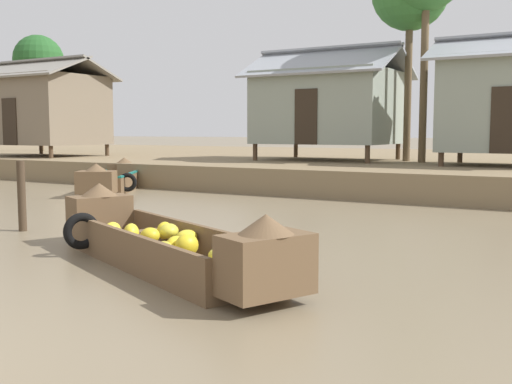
{
  "coord_description": "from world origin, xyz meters",
  "views": [
    {
      "loc": [
        5.01,
        -1.33,
        1.73
      ],
      "look_at": [
        0.33,
        6.67,
        0.81
      ],
      "focal_mm": 42.72,
      "sensor_mm": 36.0,
      "label": 1
    }
  ],
  "objects_px": {
    "banana_boat": "(164,242)",
    "stilt_house_left": "(44,109)",
    "palm_tree_near": "(38,61)",
    "mooring_post": "(22,196)",
    "stilt_house_mid_left": "(328,106)",
    "cargo_boat_upstream": "(112,179)"
  },
  "relations": [
    {
      "from": "cargo_boat_upstream",
      "to": "stilt_house_left",
      "type": "xyz_separation_m",
      "value": [
        -7.54,
        4.09,
        2.3
      ]
    },
    {
      "from": "stilt_house_left",
      "to": "palm_tree_near",
      "type": "bearing_deg",
      "value": 141.06
    },
    {
      "from": "banana_boat",
      "to": "stilt_house_left",
      "type": "distance_m",
      "value": 18.97
    },
    {
      "from": "banana_boat",
      "to": "stilt_house_mid_left",
      "type": "height_order",
      "value": "stilt_house_mid_left"
    },
    {
      "from": "banana_boat",
      "to": "cargo_boat_upstream",
      "type": "relative_size",
      "value": 1.16
    },
    {
      "from": "banana_boat",
      "to": "stilt_house_mid_left",
      "type": "bearing_deg",
      "value": 105.28
    },
    {
      "from": "cargo_boat_upstream",
      "to": "palm_tree_near",
      "type": "relative_size",
      "value": 0.72
    },
    {
      "from": "banana_boat",
      "to": "stilt_house_left",
      "type": "xyz_separation_m",
      "value": [
        -15.17,
        11.16,
        2.32
      ]
    },
    {
      "from": "stilt_house_mid_left",
      "to": "palm_tree_near",
      "type": "distance_m",
      "value": 17.01
    },
    {
      "from": "stilt_house_left",
      "to": "stilt_house_mid_left",
      "type": "height_order",
      "value": "stilt_house_left"
    },
    {
      "from": "palm_tree_near",
      "to": "cargo_boat_upstream",
      "type": "bearing_deg",
      "value": -33.11
    },
    {
      "from": "cargo_boat_upstream",
      "to": "stilt_house_left",
      "type": "distance_m",
      "value": 8.88
    },
    {
      "from": "palm_tree_near",
      "to": "mooring_post",
      "type": "bearing_deg",
      "value": -41.17
    },
    {
      "from": "banana_boat",
      "to": "stilt_house_left",
      "type": "relative_size",
      "value": 0.96
    },
    {
      "from": "banana_boat",
      "to": "cargo_boat_upstream",
      "type": "xyz_separation_m",
      "value": [
        -7.63,
        7.07,
        0.02
      ]
    },
    {
      "from": "palm_tree_near",
      "to": "stilt_house_mid_left",
      "type": "bearing_deg",
      "value": -5.8
    },
    {
      "from": "stilt_house_left",
      "to": "palm_tree_near",
      "type": "height_order",
      "value": "palm_tree_near"
    },
    {
      "from": "mooring_post",
      "to": "stilt_house_left",
      "type": "bearing_deg",
      "value": 137.83
    },
    {
      "from": "cargo_boat_upstream",
      "to": "mooring_post",
      "type": "bearing_deg",
      "value": -58.76
    },
    {
      "from": "stilt_house_left",
      "to": "stilt_house_mid_left",
      "type": "relative_size",
      "value": 0.98
    },
    {
      "from": "cargo_boat_upstream",
      "to": "stilt_house_mid_left",
      "type": "xyz_separation_m",
      "value": [
        3.87,
        6.67,
        2.28
      ]
    },
    {
      "from": "banana_boat",
      "to": "mooring_post",
      "type": "xyz_separation_m",
      "value": [
        -3.94,
        0.99,
        0.29
      ]
    }
  ]
}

